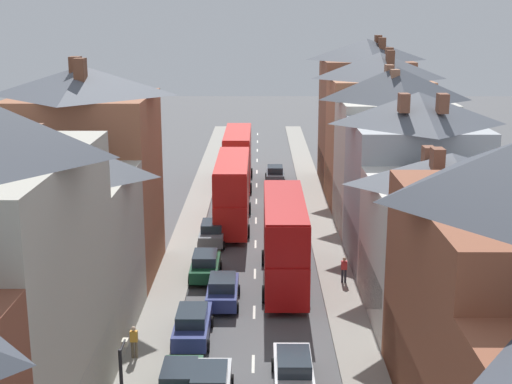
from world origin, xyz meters
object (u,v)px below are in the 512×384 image
(car_mid_black, at_px, (223,290))
(car_parked_left_b, at_px, (275,174))
(pedestrian_mid_right, at_px, (344,268))
(double_decker_bus_mid_street, at_px, (284,239))
(pedestrian_mid_left, at_px, (134,340))
(car_near_blue, at_px, (192,324))
(double_decker_bus_lead, at_px, (232,191))
(double_decker_bus_far_approaching, at_px, (238,157))
(car_mid_white, at_px, (212,232))
(car_far_grey, at_px, (205,265))
(car_parked_left_a, at_px, (293,370))
(car_near_silver, at_px, (180,382))

(car_mid_black, height_order, car_parked_left_b, car_mid_black)
(pedestrian_mid_right, bearing_deg, double_decker_bus_mid_street, 176.52)
(car_parked_left_b, distance_m, pedestrian_mid_left, 37.82)
(car_near_blue, bearing_deg, double_decker_bus_lead, 86.30)
(double_decker_bus_far_approaching, distance_m, car_mid_white, 17.96)
(car_parked_left_b, bearing_deg, car_far_grey, -100.67)
(double_decker_bus_lead, xyz_separation_m, double_decker_bus_mid_street, (3.60, -12.14, 0.00))
(double_decker_bus_far_approaching, bearing_deg, double_decker_bus_mid_street, -81.95)
(double_decker_bus_mid_street, height_order, car_parked_left_a, double_decker_bus_mid_street)
(pedestrian_mid_right, bearing_deg, double_decker_bus_far_approaching, 105.77)
(car_parked_left_a, bearing_deg, pedestrian_mid_left, 161.72)
(car_parked_left_b, xyz_separation_m, car_mid_white, (-4.90, -19.35, 0.03))
(double_decker_bus_mid_street, xyz_separation_m, car_far_grey, (-4.89, 0.98, -1.99))
(car_near_silver, distance_m, car_parked_left_b, 40.95)
(double_decker_bus_lead, bearing_deg, car_near_silver, -92.86)
(car_mid_white, bearing_deg, pedestrian_mid_left, -98.24)
(double_decker_bus_lead, bearing_deg, car_parked_left_a, -81.68)
(double_decker_bus_lead, bearing_deg, car_mid_black, -89.97)
(car_parked_left_b, bearing_deg, double_decker_bus_mid_street, -90.02)
(double_decker_bus_lead, xyz_separation_m, pedestrian_mid_left, (-3.86, -22.23, -1.78))
(car_near_blue, distance_m, car_parked_left_a, 6.80)
(car_parked_left_a, relative_size, car_far_grey, 1.01)
(car_far_grey, distance_m, pedestrian_mid_right, 8.63)
(car_near_blue, relative_size, pedestrian_mid_left, 2.81)
(double_decker_bus_lead, height_order, car_far_grey, double_decker_bus_lead)
(car_parked_left_a, bearing_deg, car_far_grey, 109.90)
(double_decker_bus_lead, xyz_separation_m, car_mid_white, (-1.29, -4.50, -1.96))
(car_mid_black, xyz_separation_m, pedestrian_mid_left, (-3.87, -6.81, 0.19))
(double_decker_bus_far_approaching, xyz_separation_m, pedestrian_mid_right, (7.25, -25.67, -1.78))
(double_decker_bus_lead, xyz_separation_m, car_parked_left_b, (3.61, 14.85, -2.00))
(car_near_silver, xyz_separation_m, pedestrian_mid_left, (-2.57, 3.58, 0.21))
(car_near_blue, bearing_deg, double_decker_bus_far_approaching, 87.78)
(pedestrian_mid_left, bearing_deg, car_parked_left_b, 78.61)
(car_near_blue, xyz_separation_m, car_mid_white, (0.00, 15.48, 0.00))
(double_decker_bus_far_approaching, xyz_separation_m, car_far_grey, (-1.29, -24.47, -1.99))
(car_near_blue, xyz_separation_m, pedestrian_mid_left, (-2.57, -2.25, 0.18))
(double_decker_bus_far_approaching, distance_m, car_mid_black, 28.79)
(double_decker_bus_lead, height_order, double_decker_bus_far_approaching, same)
(car_near_blue, relative_size, car_parked_left_b, 1.09)
(car_near_blue, height_order, car_mid_white, car_mid_white)
(pedestrian_mid_left, bearing_deg, double_decker_bus_far_approaching, 83.80)
(car_mid_white, distance_m, pedestrian_mid_right, 11.61)
(pedestrian_mid_right, bearing_deg, car_mid_white, 137.36)
(double_decker_bus_mid_street, bearing_deg, car_far_grey, 168.64)
(car_parked_left_a, height_order, car_mid_black, car_mid_black)
(double_decker_bus_mid_street, distance_m, car_parked_left_b, 27.06)
(car_near_silver, relative_size, pedestrian_mid_left, 2.56)
(car_near_silver, xyz_separation_m, car_mid_black, (1.30, 10.39, 0.02))
(car_mid_black, height_order, car_far_grey, car_mid_black)
(car_near_blue, distance_m, pedestrian_mid_left, 3.42)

